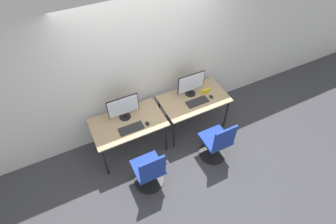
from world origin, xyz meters
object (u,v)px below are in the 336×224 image
Objects in this scene: keyboard_right at (197,102)px; office_chair_right at (217,143)px; mouse_left at (147,123)px; monitor_left at (123,107)px; keyboard_left at (131,128)px; monitor_right at (191,84)px; mouse_right at (211,97)px; office_chair_left at (150,172)px.

keyboard_right is 0.44× the size of office_chair_right.
mouse_left reaches higher than keyboard_right.
keyboard_right is (0.98, 0.07, -0.01)m from mouse_left.
mouse_left is 0.10× the size of office_chair_right.
monitor_left reaches higher than office_chair_right.
mouse_left is at bearing -5.17° from keyboard_left.
monitor_left is 1.30× the size of keyboard_right.
monitor_right is 0.33m from keyboard_right.
mouse_left is 0.17× the size of monitor_right.
keyboard_left and keyboard_right have the same top height.
monitor_left reaches higher than keyboard_right.
keyboard_right is at bearing 4.23° from mouse_left.
office_chair_right reaches higher than keyboard_left.
mouse_right is at bearing 3.02° from mouse_left.
keyboard_left is at bearing -178.42° from mouse_right.
mouse_left is 0.98m from keyboard_right.
mouse_left is (0.27, -0.31, -0.21)m from monitor_left.
monitor_right reaches higher than keyboard_left.
keyboard_left is at bearing -177.80° from keyboard_right.
monitor_left is 5.72× the size of mouse_right.
mouse_right is (1.52, -0.24, -0.21)m from monitor_left.
monitor_left is at bearing 171.04° from mouse_right.
mouse_right is (1.51, 0.69, 0.37)m from office_chair_left.
keyboard_right is at bearing -10.68° from monitor_left.
monitor_right is 0.57× the size of office_chair_right.
mouse_right is at bearing 1.58° from keyboard_left.
monitor_right reaches higher than mouse_right.
keyboard_left is 1.24m from keyboard_right.
office_chair_right is (0.97, -0.63, -0.37)m from mouse_left.
monitor_left is 1.30× the size of keyboard_left.
keyboard_right is 0.28m from mouse_right.
office_chair_left is (0.01, -0.93, -0.58)m from monitor_left.
mouse_left is at bearing 67.60° from office_chair_left.
office_chair_right reaches higher than keyboard_right.
keyboard_left is 4.40× the size of mouse_right.
mouse_left is at bearing -48.82° from monitor_left.
office_chair_right is at bearing -32.86° from mouse_left.
office_chair_left is (-0.25, -0.62, -0.37)m from mouse_left.
office_chair_left is at bearing -89.19° from monitor_left.
mouse_right is at bearing -1.17° from keyboard_right.
mouse_right reaches higher than keyboard_right.
keyboard_right is at bearing 178.83° from mouse_right.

